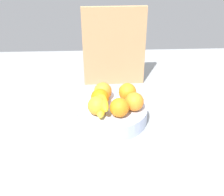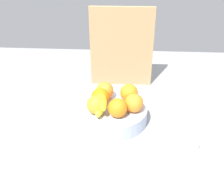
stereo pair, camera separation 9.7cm
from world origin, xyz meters
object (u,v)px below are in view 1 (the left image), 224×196
(fruit_bowl, at_px, (112,114))
(banana_bunch, at_px, (101,102))
(orange_top_stack, at_px, (134,102))
(cutting_board, at_px, (115,47))
(orange_center, at_px, (100,98))
(orange_back_right, at_px, (120,107))
(orange_front_right, at_px, (103,91))
(orange_front_left, at_px, (127,92))
(orange_back_left, at_px, (97,106))
(jar_lid, at_px, (192,138))

(fruit_bowl, bearing_deg, banana_bunch, -167.49)
(orange_top_stack, distance_m, cutting_board, 0.34)
(orange_center, distance_m, orange_back_right, 0.10)
(orange_center, bearing_deg, orange_front_right, 76.18)
(orange_front_left, distance_m, orange_top_stack, 0.08)
(orange_front_right, bearing_deg, orange_back_left, -102.15)
(orange_back_right, relative_size, banana_bunch, 0.39)
(orange_front_right, distance_m, jar_lid, 0.37)
(fruit_bowl, height_order, orange_center, orange_center)
(orange_center, distance_m, orange_back_left, 0.05)
(fruit_bowl, relative_size, orange_back_right, 3.85)
(banana_bunch, distance_m, cutting_board, 0.33)
(orange_front_left, distance_m, orange_front_right, 0.10)
(orange_back_right, height_order, jar_lid, orange_back_right)
(orange_front_right, distance_m, orange_top_stack, 0.14)
(cutting_board, bearing_deg, orange_front_left, -83.16)
(cutting_board, bearing_deg, banana_bunch, -103.16)
(orange_front_right, relative_size, orange_center, 1.00)
(orange_front_left, xyz_separation_m, orange_back_left, (-0.12, -0.09, 0.00))
(orange_front_right, bearing_deg, cutting_board, 76.10)
(orange_front_left, relative_size, orange_center, 1.00)
(banana_bunch, relative_size, cutting_board, 0.49)
(orange_center, bearing_deg, orange_back_left, -100.57)
(orange_front_right, distance_m, orange_back_right, 0.13)
(orange_front_right, xyz_separation_m, orange_top_stack, (0.11, -0.08, 0.00))
(cutting_board, height_order, jar_lid, cutting_board)
(orange_front_left, bearing_deg, cutting_board, 97.90)
(jar_lid, bearing_deg, orange_back_left, 164.62)
(orange_front_left, height_order, orange_back_right, same)
(cutting_board, bearing_deg, orange_front_right, -104.96)
(orange_front_right, xyz_separation_m, orange_center, (-0.01, -0.05, 0.00))
(orange_back_left, relative_size, cutting_board, 0.19)
(cutting_board, bearing_deg, orange_back_right, -91.52)
(orange_front_left, relative_size, orange_top_stack, 1.00)
(cutting_board, bearing_deg, fruit_bowl, -96.19)
(fruit_bowl, height_order, orange_back_right, orange_back_right)
(orange_back_right, xyz_separation_m, orange_top_stack, (0.06, 0.04, 0.00))
(orange_top_stack, height_order, jar_lid, orange_top_stack)
(orange_back_right, bearing_deg, fruit_bowl, 112.91)
(fruit_bowl, distance_m, orange_front_left, 0.10)
(orange_back_left, height_order, orange_back_right, same)
(fruit_bowl, relative_size, cutting_board, 0.74)
(orange_front_left, relative_size, cutting_board, 0.19)
(orange_back_left, relative_size, orange_top_stack, 1.00)
(orange_top_stack, bearing_deg, orange_back_left, -171.31)
(fruit_bowl, height_order, orange_front_left, orange_front_left)
(jar_lid, bearing_deg, orange_top_stack, 150.08)
(orange_center, xyz_separation_m, orange_top_stack, (0.13, -0.03, 0.00))
(orange_center, distance_m, banana_bunch, 0.02)
(orange_front_right, xyz_separation_m, orange_back_right, (0.06, -0.12, 0.00))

